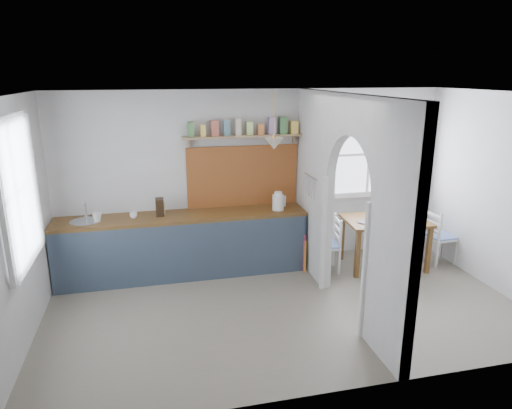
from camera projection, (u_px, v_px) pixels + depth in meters
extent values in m
cube|color=#756A5D|center=(285.00, 308.00, 5.68)|extent=(5.80, 3.20, 0.01)
cube|color=silver|center=(289.00, 94.00, 4.96)|extent=(5.80, 3.20, 0.01)
cube|color=silver|center=(256.00, 178.00, 6.82)|extent=(5.80, 0.01, 2.60)
cube|color=silver|center=(343.00, 261.00, 3.83)|extent=(5.80, 0.01, 2.60)
cube|color=silver|center=(17.00, 226.00, 4.69)|extent=(0.01, 3.20, 2.60)
cube|color=silver|center=(500.00, 194.00, 5.96)|extent=(0.01, 3.20, 2.60)
cube|color=silver|center=(394.00, 238.00, 4.35)|extent=(0.12, 0.80, 2.60)
cube|color=silver|center=(314.00, 185.00, 6.41)|extent=(0.12, 1.20, 2.60)
cube|color=silver|center=(354.00, 142.00, 5.07)|extent=(0.12, 1.20, 1.05)
cube|color=brown|center=(183.00, 216.00, 6.41)|extent=(3.50, 0.60, 0.05)
cube|color=#455469|center=(186.00, 254.00, 6.27)|extent=(3.50, 0.03, 0.85)
cube|color=#402A18|center=(184.00, 245.00, 6.58)|extent=(3.46, 0.45, 0.85)
cylinder|color=silver|center=(85.00, 222.00, 6.12)|extent=(0.40, 0.40, 0.02)
cube|color=#994E1E|center=(243.00, 176.00, 6.74)|extent=(1.65, 0.03, 0.90)
cube|color=#8D7052|center=(244.00, 136.00, 6.49)|extent=(1.75, 0.20, 0.03)
cube|color=#376B35|center=(191.00, 130.00, 6.30)|extent=(0.09, 0.09, 0.18)
cube|color=gold|center=(203.00, 130.00, 6.34)|extent=(0.09, 0.09, 0.18)
cube|color=#994133|center=(215.00, 130.00, 6.37)|extent=(0.09, 0.09, 0.18)
cube|color=#3E6774|center=(226.00, 129.00, 6.41)|extent=(0.09, 0.09, 0.18)
cube|color=tan|center=(238.00, 129.00, 6.44)|extent=(0.09, 0.09, 0.18)
cube|color=#A3BE66|center=(249.00, 129.00, 6.48)|extent=(0.09, 0.09, 0.18)
cube|color=#B9612A|center=(261.00, 128.00, 6.52)|extent=(0.09, 0.09, 0.18)
cube|color=gray|center=(272.00, 128.00, 6.55)|extent=(0.09, 0.09, 0.18)
cube|color=#376B35|center=(283.00, 128.00, 6.59)|extent=(0.09, 0.09, 0.18)
cube|color=gold|center=(294.00, 127.00, 6.63)|extent=(0.09, 0.09, 0.18)
cone|color=white|center=(274.00, 144.00, 6.27)|extent=(0.26, 0.26, 0.16)
cylinder|color=silver|center=(311.00, 176.00, 6.26)|extent=(0.02, 0.50, 0.02)
imported|color=silver|center=(97.00, 217.00, 6.10)|extent=(0.13, 0.13, 0.11)
imported|color=white|center=(134.00, 215.00, 6.24)|extent=(0.13, 0.13, 0.08)
cube|color=#402A18|center=(160.00, 207.00, 6.33)|extent=(0.11, 0.16, 0.24)
cylinder|color=#9A9557|center=(161.00, 209.00, 6.37)|extent=(0.13, 0.13, 0.18)
cube|color=#A82F59|center=(304.00, 254.00, 6.66)|extent=(0.02, 0.03, 0.57)
cube|color=orange|center=(305.00, 257.00, 6.62)|extent=(0.02, 0.03, 0.49)
imported|color=white|center=(409.00, 218.00, 6.65)|extent=(0.31, 0.31, 0.07)
imported|color=#52744D|center=(378.00, 221.00, 6.47)|extent=(0.13, 0.13, 0.09)
cylinder|color=#3C3736|center=(364.00, 222.00, 6.55)|extent=(0.20, 0.20, 0.01)
imported|color=#5F3D72|center=(381.00, 209.00, 6.90)|extent=(0.22, 0.22, 0.18)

